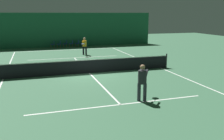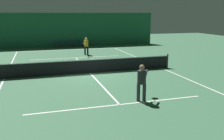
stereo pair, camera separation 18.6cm
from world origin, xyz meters
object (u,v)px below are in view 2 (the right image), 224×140
Objects in this scene: tennis_net at (90,66)px; player_far at (86,45)px; courtside_chair_1 at (61,43)px; player_near at (142,80)px; courtside_chair_3 at (74,43)px; courtside_chair_4 at (80,43)px; courtside_chair_2 at (68,43)px; courtside_chair_5 at (85,43)px; courtside_chair_0 at (55,44)px.

player_far is (1.27, 7.81, 0.49)m from tennis_net.
player_near is at bearing 4.64° from courtside_chair_1.
player_far is at bearing 2.86° from courtside_chair_3.
player_far is at bearing -3.71° from courtside_chair_4.
player_near is at bearing 0.51° from courtside_chair_3.
courtside_chair_2 is at bearing 35.04° from player_near.
courtside_chair_3 and courtside_chair_4 have the same top height.
courtside_chair_4 is at bearing -90.00° from courtside_chair_5.
player_near is 20.48m from courtside_chair_3.
courtside_chair_2 is (1.48, 0.00, 0.00)m from courtside_chair_0.
courtside_chair_1 is 1.00× the size of courtside_chair_5.
tennis_net reaches higher than courtside_chair_4.
tennis_net reaches higher than courtside_chair_3.
courtside_chair_2 is 1.00× the size of courtside_chair_5.
tennis_net is at bearing 42.77° from player_near.
courtside_chair_0 is at bearing -90.00° from courtside_chair_5.
tennis_net is 6.88× the size of player_near.
player_near reaches higher than courtside_chair_5.
courtside_chair_1 is (-0.53, 14.25, -0.03)m from tennis_net.
player_far is 2.06× the size of courtside_chair_3.
tennis_net reaches higher than courtside_chair_0.
courtside_chair_3 is 1.00× the size of courtside_chair_4.
player_far reaches higher than courtside_chair_4.
courtside_chair_2 and courtside_chair_3 have the same top height.
courtside_chair_3 is at bearing 90.00° from courtside_chair_0.
tennis_net is 14.29× the size of courtside_chair_0.
tennis_net is 7.93m from player_far.
courtside_chair_5 is at bearing 28.84° from player_near.
player_near is at bearing 19.93° from player_far.
courtside_chair_2 is at bearing -90.00° from courtside_chair_3.
courtside_chair_1 and courtside_chair_4 have the same top height.
courtside_chair_2 is (0.74, 0.00, 0.00)m from courtside_chair_1.
tennis_net is at bearing -9.67° from courtside_chair_5.
courtside_chair_2 is 0.74m from courtside_chair_3.
courtside_chair_4 is at bearing 90.00° from courtside_chair_3.
player_near is 1.01× the size of player_far.
courtside_chair_1 is 1.00× the size of courtside_chair_2.
courtside_chair_4 and courtside_chair_5 have the same top height.
tennis_net is 14.30m from courtside_chair_0.
player_near is 2.08× the size of courtside_chair_3.
player_near reaches higher than courtside_chair_2.
courtside_chair_4 is 1.00× the size of courtside_chair_5.
courtside_chair_0 and courtside_chair_3 have the same top height.
player_near is at bearing 6.69° from courtside_chair_0.
player_far is (0.14, 14.04, -0.01)m from player_near.
courtside_chair_1 is 1.00× the size of courtside_chair_3.
player_near is (1.13, -6.23, 0.50)m from tennis_net.
courtside_chair_3 is (1.48, 0.00, 0.00)m from courtside_chair_1.
courtside_chair_4 is at bearing 90.00° from courtside_chair_1.
player_near is 20.50m from courtside_chair_2.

